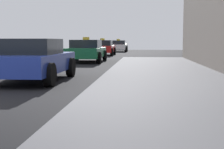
# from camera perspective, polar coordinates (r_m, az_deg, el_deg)

# --- Properties ---
(sidewalk) EXTENTS (4.00, 32.00, 0.15)m
(sidewalk) POSITION_cam_1_polar(r_m,az_deg,el_deg) (5.95, 12.63, -5.29)
(sidewalk) COLOR #5B5B60
(sidewalk) RESTS_ON ground_plane
(car_blue) EXTENTS (1.99, 4.01, 1.27)m
(car_blue) POSITION_cam_1_polar(r_m,az_deg,el_deg) (10.27, -13.59, 2.51)
(car_blue) COLOR #233899
(car_blue) RESTS_ON ground_plane
(car_green) EXTENTS (1.99, 4.35, 1.43)m
(car_green) POSITION_cam_1_polar(r_m,az_deg,el_deg) (19.20, -4.39, 4.12)
(car_green) COLOR #196638
(car_green) RESTS_ON ground_plane
(car_red) EXTENTS (2.01, 4.11, 1.43)m
(car_red) POSITION_cam_1_polar(r_m,az_deg,el_deg) (28.27, -1.63, 4.67)
(car_red) COLOR red
(car_red) RESTS_ON ground_plane
(car_white) EXTENTS (2.00, 4.11, 1.43)m
(car_white) POSITION_cam_1_polar(r_m,az_deg,el_deg) (37.88, 1.11, 4.95)
(car_white) COLOR white
(car_white) RESTS_ON ground_plane
(car_yellow) EXTENTS (2.01, 4.20, 1.27)m
(car_yellow) POSITION_cam_1_polar(r_m,az_deg,el_deg) (46.57, 1.37, 5.11)
(car_yellow) COLOR yellow
(car_yellow) RESTS_ON ground_plane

